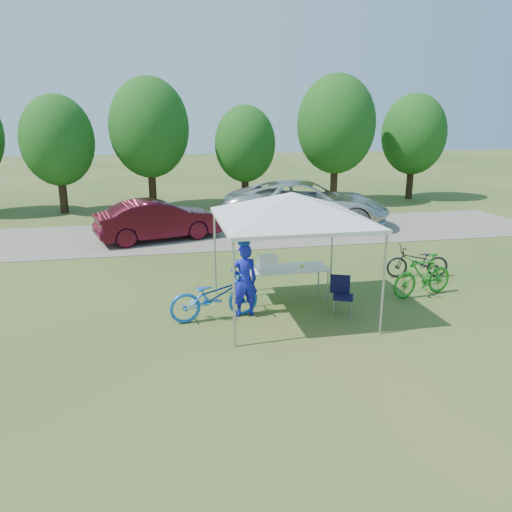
{
  "coord_description": "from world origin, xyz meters",
  "views": [
    {
      "loc": [
        -2.82,
        -10.19,
        4.28
      ],
      "look_at": [
        -0.38,
        2.0,
        0.79
      ],
      "focal_mm": 35.0,
      "sensor_mm": 36.0,
      "label": 1
    }
  ],
  "objects_px": {
    "bike_dark": "(418,262)",
    "folding_table": "(287,269)",
    "bike_blue": "(214,296)",
    "cyclist": "(244,280)",
    "minivan": "(306,204)",
    "folding_chair": "(342,291)",
    "cooler": "(267,262)",
    "sedan": "(158,220)",
    "bike_green": "(423,275)"
  },
  "relations": [
    {
      "from": "folding_chair",
      "to": "minivan",
      "type": "distance_m",
      "value": 9.13
    },
    {
      "from": "folding_chair",
      "to": "bike_blue",
      "type": "xyz_separation_m",
      "value": [
        -2.84,
        0.22,
        0.02
      ]
    },
    {
      "from": "cooler",
      "to": "bike_blue",
      "type": "bearing_deg",
      "value": -147.32
    },
    {
      "from": "folding_chair",
      "to": "bike_blue",
      "type": "height_order",
      "value": "bike_blue"
    },
    {
      "from": "cooler",
      "to": "bike_blue",
      "type": "relative_size",
      "value": 0.23
    },
    {
      "from": "folding_chair",
      "to": "folding_table",
      "type": "bearing_deg",
      "value": 154.82
    },
    {
      "from": "folding_chair",
      "to": "bike_green",
      "type": "height_order",
      "value": "bike_green"
    },
    {
      "from": "bike_green",
      "to": "bike_dark",
      "type": "distance_m",
      "value": 1.5
    },
    {
      "from": "folding_chair",
      "to": "cooler",
      "type": "relative_size",
      "value": 1.88
    },
    {
      "from": "bike_blue",
      "to": "bike_dark",
      "type": "relative_size",
      "value": 1.16
    },
    {
      "from": "bike_dark",
      "to": "sedan",
      "type": "height_order",
      "value": "sedan"
    },
    {
      "from": "minivan",
      "to": "sedan",
      "type": "relative_size",
      "value": 1.5
    },
    {
      "from": "folding_table",
      "to": "bike_green",
      "type": "height_order",
      "value": "bike_green"
    },
    {
      "from": "minivan",
      "to": "folding_chair",
      "type": "bearing_deg",
      "value": -174.94
    },
    {
      "from": "cooler",
      "to": "minivan",
      "type": "height_order",
      "value": "minivan"
    },
    {
      "from": "folding_chair",
      "to": "bike_dark",
      "type": "relative_size",
      "value": 0.5
    },
    {
      "from": "cooler",
      "to": "cyclist",
      "type": "distance_m",
      "value": 1.09
    },
    {
      "from": "bike_blue",
      "to": "bike_dark",
      "type": "xyz_separation_m",
      "value": [
        5.8,
        1.8,
        -0.07
      ]
    },
    {
      "from": "folding_table",
      "to": "minivan",
      "type": "relative_size",
      "value": 0.3
    },
    {
      "from": "folding_table",
      "to": "cyclist",
      "type": "relative_size",
      "value": 1.18
    },
    {
      "from": "bike_green",
      "to": "sedan",
      "type": "height_order",
      "value": "sedan"
    },
    {
      "from": "folding_chair",
      "to": "sedan",
      "type": "bearing_deg",
      "value": 140.06
    },
    {
      "from": "sedan",
      "to": "cooler",
      "type": "bearing_deg",
      "value": -175.64
    },
    {
      "from": "cooler",
      "to": "bike_dark",
      "type": "distance_m",
      "value": 4.56
    },
    {
      "from": "folding_chair",
      "to": "minivan",
      "type": "relative_size",
      "value": 0.13
    },
    {
      "from": "folding_chair",
      "to": "sedan",
      "type": "height_order",
      "value": "sedan"
    },
    {
      "from": "bike_dark",
      "to": "cooler",
      "type": "bearing_deg",
      "value": -69.87
    },
    {
      "from": "cooler",
      "to": "bike_dark",
      "type": "height_order",
      "value": "cooler"
    },
    {
      "from": "folding_table",
      "to": "cyclist",
      "type": "bearing_deg",
      "value": -145.3
    },
    {
      "from": "cyclist",
      "to": "folding_chair",
      "type": "bearing_deg",
      "value": 167.59
    },
    {
      "from": "cooler",
      "to": "folding_chair",
      "type": "bearing_deg",
      "value": -36.87
    },
    {
      "from": "folding_chair",
      "to": "minivan",
      "type": "height_order",
      "value": "minivan"
    },
    {
      "from": "bike_green",
      "to": "sedan",
      "type": "relative_size",
      "value": 0.4
    },
    {
      "from": "folding_chair",
      "to": "bike_dark",
      "type": "distance_m",
      "value": 3.59
    },
    {
      "from": "folding_table",
      "to": "bike_blue",
      "type": "relative_size",
      "value": 0.97
    },
    {
      "from": "folding_table",
      "to": "bike_dark",
      "type": "bearing_deg",
      "value": 13.2
    },
    {
      "from": "cyclist",
      "to": "minivan",
      "type": "height_order",
      "value": "minivan"
    },
    {
      "from": "bike_green",
      "to": "folding_table",
      "type": "bearing_deg",
      "value": -109.94
    },
    {
      "from": "cyclist",
      "to": "bike_dark",
      "type": "bearing_deg",
      "value": -166.35
    },
    {
      "from": "bike_blue",
      "to": "bike_green",
      "type": "relative_size",
      "value": 1.14
    },
    {
      "from": "cyclist",
      "to": "bike_dark",
      "type": "relative_size",
      "value": 0.96
    },
    {
      "from": "bike_green",
      "to": "sedan",
      "type": "distance_m",
      "value": 9.52
    },
    {
      "from": "bike_blue",
      "to": "minivan",
      "type": "xyz_separation_m",
      "value": [
        4.7,
        8.71,
        0.4
      ]
    },
    {
      "from": "cooler",
      "to": "cyclist",
      "type": "relative_size",
      "value": 0.28
    },
    {
      "from": "folding_chair",
      "to": "bike_green",
      "type": "relative_size",
      "value": 0.49
    },
    {
      "from": "folding_chair",
      "to": "bike_green",
      "type": "distance_m",
      "value": 2.44
    },
    {
      "from": "folding_table",
      "to": "cooler",
      "type": "relative_size",
      "value": 4.21
    },
    {
      "from": "bike_dark",
      "to": "folding_table",
      "type": "bearing_deg",
      "value": -68.45
    },
    {
      "from": "bike_blue",
      "to": "sedan",
      "type": "xyz_separation_m",
      "value": [
        -1.11,
        7.58,
        0.21
      ]
    },
    {
      "from": "folding_table",
      "to": "cyclist",
      "type": "xyz_separation_m",
      "value": [
        -1.19,
        -0.82,
        0.07
      ]
    }
  ]
}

